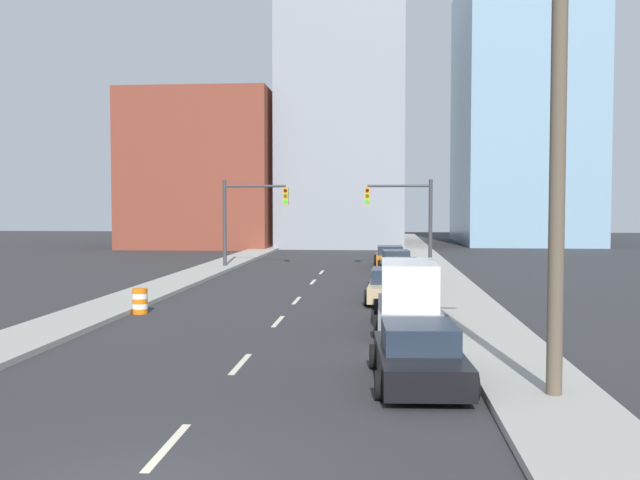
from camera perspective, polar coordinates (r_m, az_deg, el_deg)
sidewalk_left at (r=54.95m, az=-6.20°, el=-1.38°), size 2.50×88.59×0.18m
sidewalk_right at (r=54.05m, az=8.47°, el=-1.46°), size 2.50×88.59×0.18m
lane_stripe_at_2m at (r=12.69m, az=-12.09°, el=-15.83°), size 0.16×2.40×0.01m
lane_stripe_at_8m at (r=18.55m, az=-6.37°, el=-9.81°), size 0.16×2.40×0.01m
lane_stripe_at_15m at (r=25.03m, az=-3.38°, el=-6.52°), size 0.16×2.40×0.01m
lane_stripe_at_20m at (r=30.44m, az=-1.89°, el=-4.85°), size 0.16×2.40×0.01m
lane_stripe_at_28m at (r=37.77m, az=-0.57°, el=-3.37°), size 0.16×2.40×0.01m
lane_stripe_at_33m at (r=43.25m, az=0.12°, el=-2.59°), size 0.16×2.40×0.01m
building_brick_left at (r=72.75m, az=-8.91°, el=5.40°), size 14.00×16.00×14.85m
building_office_center at (r=75.11m, az=1.93°, el=8.84°), size 12.00×20.00×23.98m
building_glass_right at (r=80.66m, az=15.77°, el=9.90°), size 13.00×20.00×28.42m
traffic_signal_left at (r=45.93m, az=-6.11°, el=2.33°), size 4.25×0.35×5.69m
traffic_signal_right at (r=45.14m, az=7.24°, el=2.31°), size 4.25×0.35×5.69m
utility_pole_right_near at (r=15.21m, az=18.47°, el=5.76°), size 1.60×0.32×9.50m
traffic_barrel at (r=27.52m, az=-14.20°, el=-4.76°), size 0.56×0.56×0.95m
sedan_black at (r=16.51m, az=7.93°, el=-9.17°), size 2.30×4.64×1.37m
box_truck_gray at (r=23.53m, az=7.08°, el=-4.55°), size 2.28×6.01×2.22m
sedan_tan at (r=30.19m, az=5.73°, el=-3.71°), size 2.23×4.82×1.40m
sedan_green at (r=35.88m, az=6.56°, el=-2.67°), size 2.06×4.76×1.41m
sedan_yellow at (r=42.61m, az=6.10°, el=-1.82°), size 2.20×4.55×1.40m
sedan_orange at (r=47.56m, az=5.63°, el=-1.36°), size 2.18×4.30×1.37m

